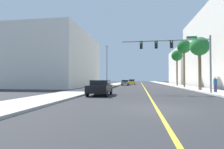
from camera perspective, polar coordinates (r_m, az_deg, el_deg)
name	(u,v)px	position (r m, az deg, el deg)	size (l,w,h in m)	color
ground	(143,85)	(52.01, 9.74, -3.26)	(192.00, 192.00, 0.00)	#2D2D30
sidewalk_left	(115,84)	(52.49, 0.83, -3.18)	(3.69, 168.00, 0.15)	#B2ADA3
sidewalk_right	(172,85)	(52.78, 18.59, -3.09)	(3.69, 168.00, 0.15)	beige
lane_marking_center	(143,85)	(52.01, 9.74, -3.25)	(0.16, 144.00, 0.01)	yellow
building_left_near	(55,61)	(41.07, -17.60, 4.11)	(15.01, 21.70, 11.14)	silver
building_right_far	(195,66)	(70.85, 24.99, 2.35)	(14.77, 22.66, 12.41)	silver
traffic_signal_mast	(179,50)	(21.26, 20.60, 7.24)	(9.61, 0.36, 6.20)	gray
street_lamp	(107,64)	(32.71, -1.63, 3.31)	(0.56, 0.28, 7.55)	gray
palm_near	(200,48)	(27.40, 26.14, 7.73)	(2.54, 2.54, 7.22)	brown
palm_mid	(184,48)	(35.25, 21.99, 7.98)	(2.44, 2.44, 8.60)	brown
palm_far	(177,56)	(43.02, 20.02, 5.43)	(2.42, 2.42, 7.99)	brown
car_gray	(125,83)	(46.41, 4.18, -2.57)	(1.78, 3.84, 1.40)	slate
car_yellow	(132,82)	(55.35, 6.33, -2.34)	(1.99, 4.05, 1.55)	gold
car_black	(100,87)	(17.83, -3.80, -4.12)	(2.02, 4.12, 1.49)	black
pedestrian	(215,85)	(23.26, 30.08, -2.79)	(0.38, 0.38, 1.69)	#3F3859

